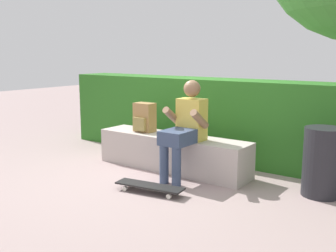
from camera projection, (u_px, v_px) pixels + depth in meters
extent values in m
plane|color=gray|center=(157.00, 175.00, 5.19)|extent=(24.00, 24.00, 0.00)
cube|color=#B8ACA4|center=(172.00, 152.00, 5.41)|extent=(2.16, 0.49, 0.46)
cube|color=gold|center=(192.00, 119.00, 5.06)|extent=(0.34, 0.22, 0.52)
sphere|color=#8C6647|center=(192.00, 89.00, 4.99)|extent=(0.21, 0.21, 0.21)
cube|color=#384766|center=(178.00, 137.00, 4.84)|extent=(0.32, 0.40, 0.17)
cylinder|color=#384766|center=(164.00, 164.00, 4.83)|extent=(0.11, 0.11, 0.46)
cylinder|color=#384766|center=(176.00, 167.00, 4.73)|extent=(0.11, 0.11, 0.46)
cylinder|color=#8C6647|center=(172.00, 116.00, 5.06)|extent=(0.09, 0.33, 0.27)
cylinder|color=#8C6647|center=(199.00, 119.00, 4.83)|extent=(0.09, 0.33, 0.27)
cube|color=black|center=(150.00, 186.00, 4.52)|extent=(0.82, 0.32, 0.02)
cylinder|color=silver|center=(175.00, 192.00, 4.47)|extent=(0.06, 0.04, 0.05)
cylinder|color=silver|center=(169.00, 196.00, 4.34)|extent=(0.06, 0.04, 0.05)
cylinder|color=silver|center=(132.00, 185.00, 4.73)|extent=(0.06, 0.04, 0.05)
cylinder|color=silver|center=(125.00, 188.00, 4.59)|extent=(0.06, 0.04, 0.05)
cube|color=#A37A47|center=(145.00, 117.00, 5.60)|extent=(0.28, 0.18, 0.40)
cube|color=olive|center=(139.00, 124.00, 5.53)|extent=(0.20, 0.05, 0.18)
cube|color=#2B6921|center=(220.00, 119.00, 5.94)|extent=(5.33, 0.64, 1.17)
cylinder|color=#232328|center=(323.00, 162.00, 4.39)|extent=(0.42, 0.42, 0.76)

